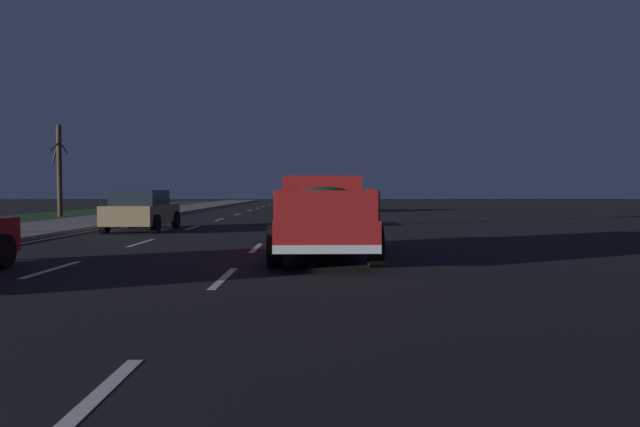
# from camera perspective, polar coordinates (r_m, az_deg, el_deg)

# --- Properties ---
(ground) EXTENTS (144.00, 144.00, 0.00)m
(ground) POSITION_cam_1_polar(r_m,az_deg,el_deg) (27.43, -7.29, -0.89)
(ground) COLOR black
(sidewalk_shoulder) EXTENTS (108.00, 4.00, 0.12)m
(sidewalk_shoulder) POSITION_cam_1_polar(r_m,az_deg,el_deg) (29.30, -21.91, -0.71)
(sidewalk_shoulder) COLOR slate
(sidewalk_shoulder) RESTS_ON ground
(lane_markings) EXTENTS (108.00, 7.04, 0.01)m
(lane_markings) POSITION_cam_1_polar(r_m,az_deg,el_deg) (31.13, -12.08, -0.53)
(lane_markings) COLOR silver
(lane_markings) RESTS_ON ground
(pickup_truck) EXTENTS (5.46, 2.36, 1.87)m
(pickup_truck) POSITION_cam_1_polar(r_m,az_deg,el_deg) (13.20, 0.25, -0.07)
(pickup_truck) COLOR maroon
(pickup_truck) RESTS_ON ground
(sedan_tan) EXTENTS (4.42, 2.05, 1.54)m
(sedan_tan) POSITION_cam_1_polar(r_m,az_deg,el_deg) (22.70, -17.29, 0.34)
(sedan_tan) COLOR #9E845B
(sedan_tan) RESTS_ON ground
(sedan_black) EXTENTS (4.43, 2.08, 1.54)m
(sedan_black) POSITION_cam_1_polar(r_m,az_deg,el_deg) (40.55, -0.06, 1.28)
(sedan_black) COLOR black
(sedan_black) RESTS_ON ground
(bare_tree_far) EXTENTS (1.78, 0.84, 5.32)m
(bare_tree_far) POSITION_cam_1_polar(r_m,az_deg,el_deg) (36.69, -24.50, 4.05)
(bare_tree_far) COLOR #423323
(bare_tree_far) RESTS_ON ground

